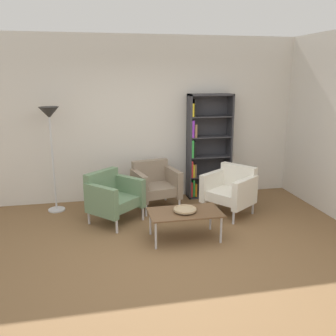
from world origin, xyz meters
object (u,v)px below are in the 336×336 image
armchair_by_bookshelf (112,196)px  bookshelf_tall (206,147)px  armchair_near_window (231,189)px  coffee_table_low (185,214)px  decorative_bowl (185,209)px  armchair_spare_guest (155,184)px  floor_lamp_torchiere (50,125)px

armchair_by_bookshelf → bookshelf_tall: bearing=-16.1°
bookshelf_tall → armchair_near_window: bearing=-81.2°
coffee_table_low → decorative_bowl: 0.07m
armchair_spare_guest → floor_lamp_torchiere: 1.97m
armchair_by_bookshelf → floor_lamp_torchiere: 1.53m
armchair_near_window → floor_lamp_torchiere: floor_lamp_torchiere is taller
decorative_bowl → floor_lamp_torchiere: (-1.86, 1.50, 1.01)m
bookshelf_tall → armchair_by_bookshelf: 2.05m
bookshelf_tall → armchair_near_window: 1.09m
coffee_table_low → bookshelf_tall: bearing=64.6°
coffee_table_low → armchair_spare_guest: (-0.19, 1.35, 0.05)m
floor_lamp_torchiere → armchair_by_bookshelf: bearing=-35.9°
coffee_table_low → armchair_spare_guest: bearing=98.1°
bookshelf_tall → decorative_bowl: bookshelf_tall is taller
coffee_table_low → decorative_bowl: (0.00, 0.00, 0.07)m
bookshelf_tall → floor_lamp_torchiere: 2.74m
decorative_bowl → armchair_spare_guest: size_ratio=0.38×
decorative_bowl → armchair_by_bookshelf: size_ratio=0.34×
armchair_spare_guest → armchair_by_bookshelf: bearing=-158.4°
armchair_spare_guest → armchair_near_window: same height
armchair_by_bookshelf → floor_lamp_torchiere: (-0.91, 0.66, 1.03)m
decorative_bowl → floor_lamp_torchiere: 2.59m
bookshelf_tall → armchair_by_bookshelf: (-1.77, -0.90, -0.52)m
armchair_spare_guest → armchair_near_window: size_ratio=0.88×
coffee_table_low → floor_lamp_torchiere: floor_lamp_torchiere is taller
floor_lamp_torchiere → decorative_bowl: bearing=-39.0°
floor_lamp_torchiere → coffee_table_low: bearing=-39.0°
decorative_bowl → armchair_near_window: 1.26m
armchair_by_bookshelf → floor_lamp_torchiere: size_ratio=0.55×
coffee_table_low → floor_lamp_torchiere: size_ratio=0.57×
armchair_near_window → floor_lamp_torchiere: bearing=-139.9°
armchair_spare_guest → floor_lamp_torchiere: (-1.67, 0.15, 1.03)m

